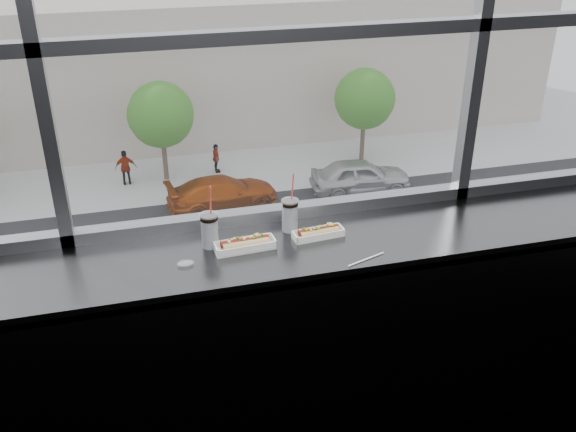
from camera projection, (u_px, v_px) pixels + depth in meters
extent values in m
plane|color=black|center=(278.00, 308.00, 3.46)|extent=(6.00, 0.00, 6.00)
cube|color=#525253|center=(292.00, 250.00, 2.98)|extent=(6.00, 0.55, 0.06)
cube|color=#525253|center=(306.00, 372.00, 3.01)|extent=(6.00, 0.04, 1.04)
cube|color=white|center=(245.00, 249.00, 2.93)|extent=(0.28, 0.11, 0.01)
cube|color=white|center=(245.00, 245.00, 2.92)|extent=(0.28, 0.11, 0.04)
cylinder|color=tan|center=(245.00, 244.00, 2.92)|extent=(0.22, 0.06, 0.05)
cylinder|color=maroon|center=(245.00, 241.00, 2.91)|extent=(0.23, 0.05, 0.03)
cube|color=white|center=(318.00, 236.00, 3.03)|extent=(0.25, 0.10, 0.01)
cube|color=white|center=(318.00, 233.00, 3.02)|extent=(0.25, 0.10, 0.03)
cylinder|color=tan|center=(318.00, 232.00, 3.02)|extent=(0.19, 0.06, 0.04)
cylinder|color=maroon|center=(318.00, 230.00, 3.01)|extent=(0.20, 0.05, 0.03)
cylinder|color=white|center=(210.00, 231.00, 2.92)|extent=(0.08, 0.08, 0.16)
cylinder|color=black|center=(209.00, 218.00, 2.89)|extent=(0.08, 0.08, 0.02)
cylinder|color=silver|center=(209.00, 215.00, 2.88)|extent=(0.09, 0.09, 0.01)
cylinder|color=#FD4D38|center=(210.00, 201.00, 2.85)|extent=(0.01, 0.04, 0.16)
cylinder|color=white|center=(290.00, 216.00, 3.06)|extent=(0.08, 0.08, 0.15)
cylinder|color=black|center=(290.00, 203.00, 3.03)|extent=(0.08, 0.08, 0.02)
cylinder|color=silver|center=(290.00, 201.00, 3.02)|extent=(0.08, 0.08, 0.01)
cylinder|color=#FD4D38|center=(292.00, 188.00, 2.99)|extent=(0.01, 0.04, 0.16)
cylinder|color=white|center=(366.00, 259.00, 2.84)|extent=(0.19, 0.07, 0.01)
ellipsoid|color=silver|center=(186.00, 263.00, 2.80)|extent=(0.09, 0.06, 0.02)
plane|color=#B7B7B7|center=(132.00, 95.00, 46.08)|extent=(120.00, 120.00, 0.00)
cube|color=black|center=(160.00, 260.00, 25.92)|extent=(80.00, 10.00, 0.06)
cube|color=#B7B7B7|center=(147.00, 181.00, 32.79)|extent=(80.00, 6.00, 0.04)
cube|color=#B8A99D|center=(129.00, 58.00, 39.52)|extent=(50.00, 14.00, 8.00)
imported|color=silver|center=(398.00, 259.00, 23.95)|extent=(2.84, 6.36, 2.09)
imported|color=brown|center=(196.00, 290.00, 22.26)|extent=(2.60, 5.92, 1.95)
imported|color=#B1B1B1|center=(361.00, 171.00, 31.13)|extent=(3.30, 6.82, 2.21)
imported|color=#4D32A9|center=(507.00, 242.00, 24.97)|extent=(3.13, 6.68, 2.17)
imported|color=#9A3100|center=(222.00, 188.00, 29.63)|extent=(3.27, 6.26, 1.99)
imported|color=#66605B|center=(216.00, 155.00, 33.36)|extent=(0.62, 0.83, 1.87)
imported|color=#66605B|center=(125.00, 164.00, 31.93)|extent=(0.97, 0.73, 2.18)
cylinder|color=#47382B|center=(165.00, 157.00, 32.46)|extent=(0.25, 0.25, 2.46)
sphere|color=#387E22|center=(161.00, 115.00, 31.42)|extent=(3.28, 3.28, 3.28)
cylinder|color=#47382B|center=(362.00, 139.00, 34.90)|extent=(0.24, 0.24, 2.43)
sphere|color=#387E22|center=(365.00, 99.00, 33.87)|extent=(3.24, 3.24, 3.24)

